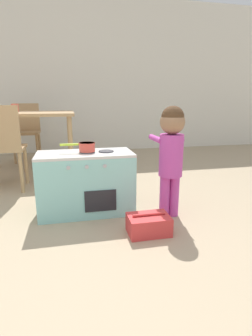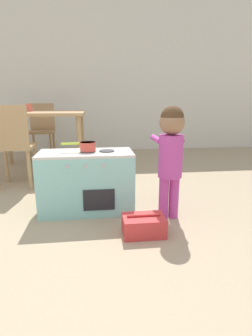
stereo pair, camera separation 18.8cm
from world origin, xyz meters
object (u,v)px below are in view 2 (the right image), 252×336
dining_table (39,119)px  cup_on_table (29,108)px  child_figure (171,147)px  dining_chair_near (13,144)px  toy_pot (87,146)px  toy_basket (144,225)px  play_kitchen (87,182)px  dining_chair_far (42,129)px

dining_table → cup_on_table: 0.24m
child_figure → dining_chair_near: child_figure is taller
dining_chair_near → cup_on_table: cup_on_table is taller
toy_pot → child_figure: (0.62, -0.22, 0.02)m
child_figure → dining_table: 2.06m
toy_pot → toy_basket: (0.38, -0.47, -0.48)m
play_kitchen → toy_basket: (0.39, -0.47, -0.18)m
play_kitchen → cup_on_table: size_ratio=7.64×
dining_chair_far → play_kitchen: bearing=109.0°
cup_on_table → dining_table: bearing=-40.6°
child_figure → dining_chair_far: child_figure is taller
toy_pot → dining_chair_near: bearing=138.1°
dining_chair_near → dining_chair_far: (0.01, 1.47, 0.00)m
dining_table → toy_basket: bearing=-61.7°
play_kitchen → dining_table: size_ratio=0.66×
play_kitchen → dining_chair_near: size_ratio=0.88×
toy_basket → dining_table: size_ratio=0.25×
child_figure → cup_on_table: child_figure is taller
toy_basket → cup_on_table: bearing=120.0°
toy_pot → cup_on_table: bearing=116.9°
toy_basket → dining_chair_near: 1.68m
toy_pot → dining_chair_near: size_ratio=0.32×
dining_chair_far → cup_on_table: cup_on_table is taller
child_figure → dining_chair_far: size_ratio=1.01×
dining_table → dining_chair_near: bearing=-100.8°
toy_pot → toy_basket: toy_pot is taller
play_kitchen → child_figure: (0.64, -0.22, 0.31)m
toy_pot → dining_table: size_ratio=0.24×
dining_table → toy_pot: bearing=-65.8°
toy_pot → child_figure: bearing=-19.4°
toy_basket → dining_chair_far: (-1.14, 2.63, 0.40)m
cup_on_table → dining_chair_near: bearing=-89.5°
cup_on_table → play_kitchen: bearing=-63.5°
dining_table → dining_chair_far: bearing=99.3°
toy_basket → dining_chair_near: bearing=134.7°
toy_pot → toy_basket: bearing=-51.1°
play_kitchen → toy_basket: 0.64m
play_kitchen → child_figure: child_figure is taller
dining_chair_near → child_figure: bearing=-33.2°
play_kitchen → toy_basket: bearing=-50.1°
dining_chair_far → toy_pot: bearing=109.3°
dining_chair_near → cup_on_table: bearing=90.5°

